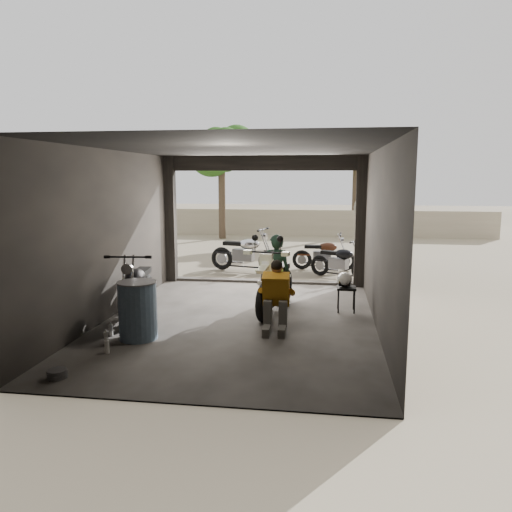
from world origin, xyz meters
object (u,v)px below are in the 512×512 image
(stool, at_px, (346,291))
(sign_post, at_px, (369,223))
(outside_bike_b, at_px, (324,252))
(helmet, at_px, (345,279))
(outside_bike_c, at_px, (340,259))
(main_bike, at_px, (276,279))
(oil_drum, at_px, (138,311))
(left_bike, at_px, (137,284))
(mechanic, at_px, (276,299))
(outside_bike_a, at_px, (245,250))
(rider, at_px, (276,272))

(stool, height_order, sign_post, sign_post)
(outside_bike_b, xyz_separation_m, helmet, (0.46, -4.50, 0.12))
(outside_bike_c, bearing_deg, sign_post, -96.59)
(main_bike, xyz_separation_m, oil_drum, (-2.08, -2.06, -0.18))
(helmet, height_order, sign_post, sign_post)
(sign_post, bearing_deg, oil_drum, -129.97)
(left_bike, bearing_deg, mechanic, -18.88)
(outside_bike_a, relative_size, outside_bike_c, 1.19)
(left_bike, xyz_separation_m, outside_bike_b, (3.51, 5.49, -0.11))
(outside_bike_b, relative_size, outside_bike_c, 1.02)
(mechanic, relative_size, sign_post, 0.53)
(outside_bike_b, height_order, rider, rider)
(outside_bike_b, bearing_deg, outside_bike_c, -157.41)
(rider, bearing_deg, sign_post, -129.25)
(outside_bike_c, bearing_deg, outside_bike_b, 50.73)
(main_bike, distance_m, outside_bike_b, 4.83)
(mechanic, distance_m, oil_drum, 2.34)
(outside_bike_a, bearing_deg, rider, -148.87)
(main_bike, xyz_separation_m, outside_bike_c, (1.35, 3.57, -0.14))
(rider, height_order, stool, rider)
(main_bike, distance_m, mechanic, 1.35)
(outside_bike_a, relative_size, mechanic, 1.53)
(oil_drum, bearing_deg, main_bike, 44.69)
(helmet, bearing_deg, stool, -77.72)
(left_bike, xyz_separation_m, outside_bike_c, (3.95, 4.33, -0.12))
(stool, bearing_deg, mechanic, -129.87)
(helmet, height_order, oil_drum, oil_drum)
(rider, height_order, helmet, rider)
(stool, distance_m, sign_post, 3.16)
(rider, distance_m, mechanic, 1.52)
(stool, bearing_deg, main_bike, -172.86)
(mechanic, xyz_separation_m, sign_post, (1.89, 4.41, 0.94))
(outside_bike_a, distance_m, oil_drum, 6.29)
(main_bike, relative_size, stool, 3.88)
(rider, relative_size, mechanic, 1.28)
(oil_drum, bearing_deg, sign_post, 51.34)
(left_bike, xyz_separation_m, rider, (2.59, 0.92, 0.13))
(left_bike, distance_m, helmet, 4.08)
(oil_drum, bearing_deg, left_bike, 111.60)
(rider, relative_size, oil_drum, 1.59)
(left_bike, xyz_separation_m, oil_drum, (0.52, -1.30, -0.16))
(main_bike, height_order, rider, rider)
(stool, relative_size, oil_drum, 0.53)
(outside_bike_b, bearing_deg, rider, 170.42)
(mechanic, distance_m, stool, 1.98)
(rider, bearing_deg, outside_bike_a, -76.36)
(oil_drum, bearing_deg, rider, 47.00)
(rider, bearing_deg, outside_bike_c, -116.07)
(outside_bike_b, height_order, stool, outside_bike_b)
(outside_bike_b, distance_m, stool, 4.59)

